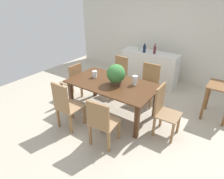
{
  "coord_description": "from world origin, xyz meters",
  "views": [
    {
      "loc": [
        2.13,
        -3.21,
        2.53
      ],
      "look_at": [
        0.01,
        -0.17,
        0.62
      ],
      "focal_mm": 30.78,
      "sensor_mm": 36.0,
      "label": 1
    }
  ],
  "objects_px": {
    "chair_near_left": "(66,105)",
    "crystal_vase_left": "(95,74)",
    "wine_bottle_clear": "(144,49)",
    "wine_bottle_tall": "(155,50)",
    "flower_centerpiece": "(116,74)",
    "chair_far_right": "(149,82)",
    "wine_bottle_dark": "(139,47)",
    "chair_far_left": "(119,74)",
    "dining_table": "(112,87)",
    "chair_foot_end": "(163,109)",
    "wine_glass": "(112,71)",
    "chair_head_end": "(73,80)",
    "crystal_vase_center_near": "(135,79)",
    "chair_near_right": "(101,121)",
    "side_table": "(219,94)",
    "kitchen_counter": "(149,68)"
  },
  "relations": [
    {
      "from": "wine_bottle_dark",
      "to": "wine_bottle_clear",
      "type": "xyz_separation_m",
      "value": [
        0.2,
        -0.07,
        0.01
      ]
    },
    {
      "from": "chair_far_left",
      "to": "wine_bottle_clear",
      "type": "xyz_separation_m",
      "value": [
        0.24,
        0.92,
        0.52
      ]
    },
    {
      "from": "chair_far_right",
      "to": "side_table",
      "type": "relative_size",
      "value": 1.25
    },
    {
      "from": "dining_table",
      "to": "chair_far_right",
      "type": "xyz_separation_m",
      "value": [
        0.43,
        0.96,
        -0.11
      ]
    },
    {
      "from": "chair_far_right",
      "to": "wine_bottle_dark",
      "type": "bearing_deg",
      "value": 129.65
    },
    {
      "from": "chair_far_left",
      "to": "chair_head_end",
      "type": "distance_m",
      "value": 1.22
    },
    {
      "from": "chair_far_left",
      "to": "chair_head_end",
      "type": "height_order",
      "value": "chair_far_left"
    },
    {
      "from": "dining_table",
      "to": "chair_head_end",
      "type": "xyz_separation_m",
      "value": [
        -1.19,
        -0.0,
        -0.13
      ]
    },
    {
      "from": "chair_head_end",
      "to": "chair_foot_end",
      "type": "distance_m",
      "value": 2.37
    },
    {
      "from": "dining_table",
      "to": "wine_bottle_clear",
      "type": "bearing_deg",
      "value": 95.61
    },
    {
      "from": "chair_far_right",
      "to": "wine_bottle_clear",
      "type": "bearing_deg",
      "value": 123.78
    },
    {
      "from": "wine_bottle_clear",
      "to": "wine_bottle_tall",
      "type": "relative_size",
      "value": 0.9
    },
    {
      "from": "chair_head_end",
      "to": "crystal_vase_center_near",
      "type": "height_order",
      "value": "crystal_vase_center_near"
    },
    {
      "from": "chair_far_right",
      "to": "wine_bottle_tall",
      "type": "xyz_separation_m",
      "value": [
        -0.32,
        0.95,
        0.53
      ]
    },
    {
      "from": "crystal_vase_center_near",
      "to": "wine_bottle_clear",
      "type": "relative_size",
      "value": 0.81
    },
    {
      "from": "dining_table",
      "to": "crystal_vase_center_near",
      "type": "xyz_separation_m",
      "value": [
        0.44,
        0.19,
        0.23
      ]
    },
    {
      "from": "chair_foot_end",
      "to": "wine_glass",
      "type": "bearing_deg",
      "value": 75.92
    },
    {
      "from": "dining_table",
      "to": "chair_foot_end",
      "type": "height_order",
      "value": "chair_foot_end"
    },
    {
      "from": "chair_near_right",
      "to": "crystal_vase_left",
      "type": "distance_m",
      "value": 1.4
    },
    {
      "from": "chair_far_right",
      "to": "crystal_vase_center_near",
      "type": "distance_m",
      "value": 0.84
    },
    {
      "from": "chair_far_left",
      "to": "flower_centerpiece",
      "type": "xyz_separation_m",
      "value": [
        0.52,
        -0.95,
        0.44
      ]
    },
    {
      "from": "flower_centerpiece",
      "to": "kitchen_counter",
      "type": "xyz_separation_m",
      "value": [
        -0.14,
        2.0,
        -0.51
      ]
    },
    {
      "from": "dining_table",
      "to": "chair_near_right",
      "type": "distance_m",
      "value": 1.06
    },
    {
      "from": "wine_bottle_clear",
      "to": "chair_head_end",
      "type": "bearing_deg",
      "value": -118.26
    },
    {
      "from": "chair_near_right",
      "to": "chair_far_right",
      "type": "relative_size",
      "value": 0.96
    },
    {
      "from": "chair_near_left",
      "to": "crystal_vase_left",
      "type": "height_order",
      "value": "chair_near_left"
    },
    {
      "from": "chair_near_left",
      "to": "flower_centerpiece",
      "type": "xyz_separation_m",
      "value": [
        0.53,
        0.97,
        0.44
      ]
    },
    {
      "from": "flower_centerpiece",
      "to": "wine_bottle_clear",
      "type": "height_order",
      "value": "wine_bottle_clear"
    },
    {
      "from": "wine_bottle_dark",
      "to": "chair_far_left",
      "type": "bearing_deg",
      "value": -92.43
    },
    {
      "from": "crystal_vase_left",
      "to": "crystal_vase_center_near",
      "type": "bearing_deg",
      "value": 10.38
    },
    {
      "from": "chair_near_right",
      "to": "crystal_vase_left",
      "type": "height_order",
      "value": "chair_near_right"
    },
    {
      "from": "crystal_vase_center_near",
      "to": "wine_bottle_tall",
      "type": "distance_m",
      "value": 1.76
    },
    {
      "from": "dining_table",
      "to": "chair_foot_end",
      "type": "relative_size",
      "value": 1.91
    },
    {
      "from": "wine_glass",
      "to": "chair_far_left",
      "type": "bearing_deg",
      "value": 105.96
    },
    {
      "from": "chair_head_end",
      "to": "wine_glass",
      "type": "bearing_deg",
      "value": 112.29
    },
    {
      "from": "dining_table",
      "to": "chair_near_left",
      "type": "xyz_separation_m",
      "value": [
        -0.43,
        -0.97,
        -0.1
      ]
    },
    {
      "from": "chair_far_left",
      "to": "chair_near_right",
      "type": "relative_size",
      "value": 1.08
    },
    {
      "from": "chair_foot_end",
      "to": "chair_head_end",
      "type": "bearing_deg",
      "value": 89.49
    },
    {
      "from": "chair_far_left",
      "to": "chair_foot_end",
      "type": "relative_size",
      "value": 1.01
    },
    {
      "from": "chair_far_right",
      "to": "crystal_vase_left",
      "type": "bearing_deg",
      "value": -135.09
    },
    {
      "from": "side_table",
      "to": "crystal_vase_left",
      "type": "bearing_deg",
      "value": -154.81
    },
    {
      "from": "chair_far_left",
      "to": "wine_glass",
      "type": "bearing_deg",
      "value": -70.92
    },
    {
      "from": "crystal_vase_center_near",
      "to": "wine_bottle_clear",
      "type": "xyz_separation_m",
      "value": [
        -0.63,
        1.67,
        0.18
      ]
    },
    {
      "from": "wine_bottle_tall",
      "to": "wine_glass",
      "type": "bearing_deg",
      "value": -103.08
    },
    {
      "from": "dining_table",
      "to": "wine_glass",
      "type": "relative_size",
      "value": 12.48
    },
    {
      "from": "chair_near_right",
      "to": "flower_centerpiece",
      "type": "distance_m",
      "value": 1.12
    },
    {
      "from": "chair_head_end",
      "to": "side_table",
      "type": "xyz_separation_m",
      "value": [
        3.15,
        1.18,
        0.05
      ]
    },
    {
      "from": "crystal_vase_left",
      "to": "wine_glass",
      "type": "bearing_deg",
      "value": 53.11
    },
    {
      "from": "chair_far_left",
      "to": "wine_bottle_dark",
      "type": "relative_size",
      "value": 4.06
    },
    {
      "from": "chair_near_right",
      "to": "flower_centerpiece",
      "type": "bearing_deg",
      "value": -75.77
    }
  ]
}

